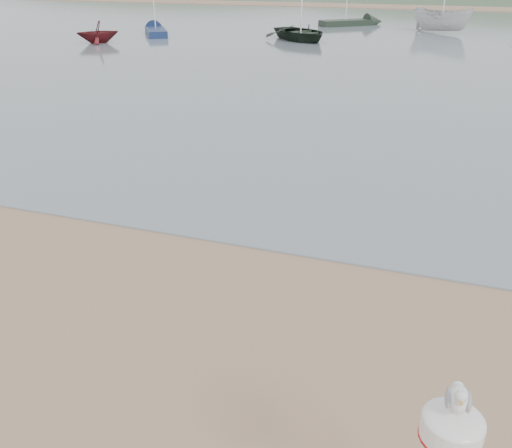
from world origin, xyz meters
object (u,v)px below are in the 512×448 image
(boat_red, at_px, (96,22))
(sailboat_dark_mid, at_px, (360,22))
(sailboat_blue_near, at_px, (154,30))
(boat_dark, at_px, (302,1))

(boat_red, distance_m, sailboat_dark_mid, 23.87)
(boat_red, distance_m, sailboat_blue_near, 6.55)
(sailboat_blue_near, bearing_deg, boat_red, -98.80)
(sailboat_dark_mid, xyz_separation_m, sailboat_blue_near, (-14.62, -11.65, 0.00))
(boat_red, xyz_separation_m, sailboat_dark_mid, (15.61, 18.03, -1.15))
(sailboat_dark_mid, distance_m, sailboat_blue_near, 18.70)
(boat_red, relative_size, sailboat_dark_mid, 0.46)
(boat_dark, xyz_separation_m, sailboat_dark_mid, (2.40, 12.06, -2.43))
(boat_red, bearing_deg, sailboat_dark_mid, 98.17)
(boat_dark, height_order, sailboat_dark_mid, sailboat_dark_mid)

